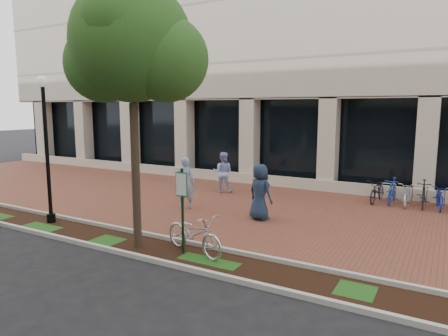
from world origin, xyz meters
The scene contains 13 objects.
ground centered at (0.00, 0.00, 0.00)m, with size 120.00×120.00×0.00m, color black.
brick_plaza centered at (0.00, 0.00, 0.01)m, with size 40.00×9.00×0.01m, color brown.
planting_strip centered at (0.00, -5.25, 0.01)m, with size 40.00×1.50×0.01m, color black.
curb_plaza_side centered at (0.00, -4.50, 0.06)m, with size 40.00×0.12×0.12m, color #BAB9B0.
curb_street_side centered at (0.00, -6.00, 0.06)m, with size 40.00×0.12×0.12m, color #BAB9B0.
parking_sign centered at (1.03, -5.16, 1.44)m, with size 0.34×0.07×2.24m.
lamppost centered at (-4.43, -4.96, 2.67)m, with size 0.36×0.36×4.74m.
street_tree centered at (-0.29, -5.31, 5.20)m, with size 3.67×3.06×6.93m.
locked_bicycle centered at (1.27, -4.98, 0.54)m, with size 0.72×2.05×1.08m, color silver.
pedestrian_left centered at (-1.66, -1.21, 0.98)m, with size 0.72×0.47×1.96m, color #879BC9.
pedestrian_mid centered at (-1.90, 2.01, 0.91)m, with size 0.88×0.69×1.82m, color #9AAFE6.
pedestrian_right centered at (1.40, -1.22, 0.95)m, with size 0.93×0.60×1.90m, color #1B2C44.
bike_rack_cluster centered at (5.79, 3.41, 0.49)m, with size 3.52×1.83×1.03m.
Camera 1 is at (6.84, -13.22, 3.73)m, focal length 32.00 mm.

